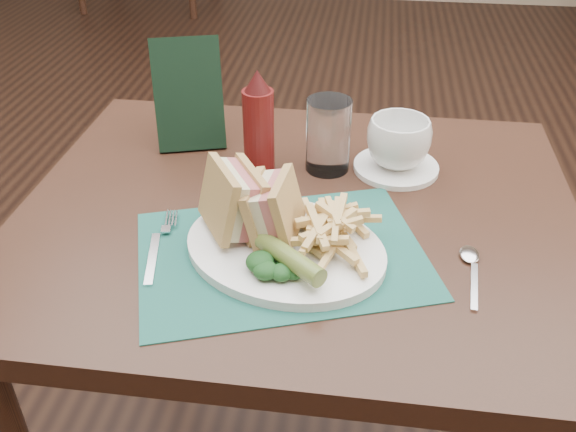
# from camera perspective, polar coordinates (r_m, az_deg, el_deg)

# --- Properties ---
(floor) EXTENTS (7.00, 7.00, 0.00)m
(floor) POSITION_cam_1_polar(r_m,az_deg,el_deg) (1.90, 2.56, -10.05)
(floor) COLOR black
(floor) RESTS_ON ground
(table_main) EXTENTS (0.90, 0.75, 0.75)m
(table_main) POSITION_cam_1_polar(r_m,az_deg,el_deg) (1.28, 0.73, -13.43)
(table_main) COLOR black
(table_main) RESTS_ON ground
(placemat) EXTENTS (0.48, 0.41, 0.00)m
(placemat) POSITION_cam_1_polar(r_m,az_deg,el_deg) (0.93, -0.55, -3.42)
(placemat) COLOR #195248
(placemat) RESTS_ON table_main
(plate) EXTENTS (0.36, 0.33, 0.01)m
(plate) POSITION_cam_1_polar(r_m,az_deg,el_deg) (0.93, -0.25, -2.94)
(plate) COLOR white
(plate) RESTS_ON placemat
(sandwich_half_a) EXTENTS (0.12, 0.13, 0.11)m
(sandwich_half_a) POSITION_cam_1_polar(r_m,az_deg,el_deg) (0.93, -6.18, 1.22)
(sandwich_half_a) COLOR tan
(sandwich_half_a) RESTS_ON plate
(sandwich_half_b) EXTENTS (0.08, 0.10, 0.10)m
(sandwich_half_b) POSITION_cam_1_polar(r_m,az_deg,el_deg) (0.92, -2.57, 0.90)
(sandwich_half_b) COLOR tan
(sandwich_half_b) RESTS_ON plate
(kale_garnish) EXTENTS (0.11, 0.08, 0.03)m
(kale_garnish) POSITION_cam_1_polar(r_m,az_deg,el_deg) (0.87, -0.33, -4.31)
(kale_garnish) COLOR #133416
(kale_garnish) RESTS_ON plate
(pickle_spear) EXTENTS (0.11, 0.10, 0.03)m
(pickle_spear) POSITION_cam_1_polar(r_m,az_deg,el_deg) (0.87, 0.17, -3.77)
(pickle_spear) COLOR #506325
(pickle_spear) RESTS_ON plate
(fries_pile) EXTENTS (0.18, 0.20, 0.06)m
(fries_pile) POSITION_cam_1_polar(r_m,az_deg,el_deg) (0.91, 3.89, -0.92)
(fries_pile) COLOR tan
(fries_pile) RESTS_ON plate
(fork) EXTENTS (0.07, 0.17, 0.01)m
(fork) POSITION_cam_1_polar(r_m,az_deg,el_deg) (0.96, -11.45, -2.44)
(fork) COLOR silver
(fork) RESTS_ON placemat
(spoon) EXTENTS (0.05, 0.15, 0.01)m
(spoon) POSITION_cam_1_polar(r_m,az_deg,el_deg) (0.93, 16.10, -4.90)
(spoon) COLOR silver
(spoon) RESTS_ON table_main
(saucer) EXTENTS (0.17, 0.17, 0.01)m
(saucer) POSITION_cam_1_polar(r_m,az_deg,el_deg) (1.16, 9.57, 4.30)
(saucer) COLOR white
(saucer) RESTS_ON table_main
(coffee_cup) EXTENTS (0.16, 0.16, 0.09)m
(coffee_cup) POSITION_cam_1_polar(r_m,az_deg,el_deg) (1.13, 9.80, 6.44)
(coffee_cup) COLOR white
(coffee_cup) RESTS_ON saucer
(drinking_glass) EXTENTS (0.09, 0.09, 0.13)m
(drinking_glass) POSITION_cam_1_polar(r_m,az_deg,el_deg) (1.12, 3.60, 7.16)
(drinking_glass) COLOR white
(drinking_glass) RESTS_ON table_main
(ketchup_bottle) EXTENTS (0.06, 0.06, 0.19)m
(ketchup_bottle) POSITION_cam_1_polar(r_m,az_deg,el_deg) (1.10, -2.64, 8.31)
(ketchup_bottle) COLOR #530F0E
(ketchup_bottle) RESTS_ON table_main
(check_presenter) EXTENTS (0.14, 0.11, 0.20)m
(check_presenter) POSITION_cam_1_polar(r_m,az_deg,el_deg) (1.20, -8.84, 10.63)
(check_presenter) COLOR black
(check_presenter) RESTS_ON table_main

